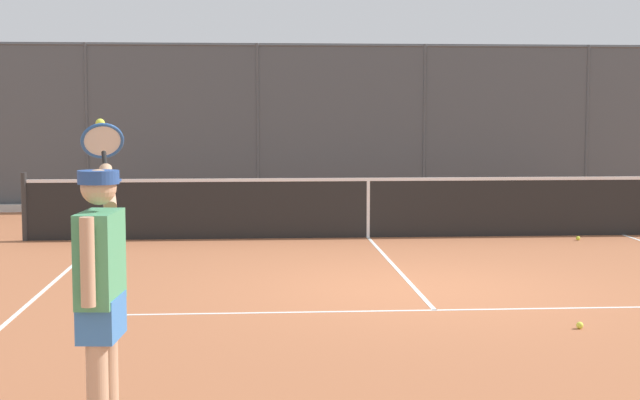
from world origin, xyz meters
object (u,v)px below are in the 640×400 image
(tennis_ball_near_baseline, at_px, (99,249))
(tennis_ball_near_net, at_px, (580,325))
(tennis_player, at_px, (101,284))
(tennis_ball_mid_court, at_px, (578,238))

(tennis_ball_near_baseline, height_order, tennis_ball_near_net, same)
(tennis_player, relative_size, tennis_ball_mid_court, 29.94)
(tennis_player, xyz_separation_m, tennis_ball_near_baseline, (1.32, -8.14, -0.96))
(tennis_player, height_order, tennis_ball_near_baseline, tennis_player)
(tennis_ball_mid_court, bearing_deg, tennis_ball_near_net, 70.92)
(tennis_player, relative_size, tennis_ball_near_net, 29.94)
(tennis_player, xyz_separation_m, tennis_ball_near_net, (-3.96, -2.78, -0.96))
(tennis_player, xyz_separation_m, tennis_ball_mid_court, (-6.03, -8.74, -0.96))
(tennis_ball_near_baseline, distance_m, tennis_ball_mid_court, 7.37)
(tennis_player, distance_m, tennis_ball_near_net, 4.94)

